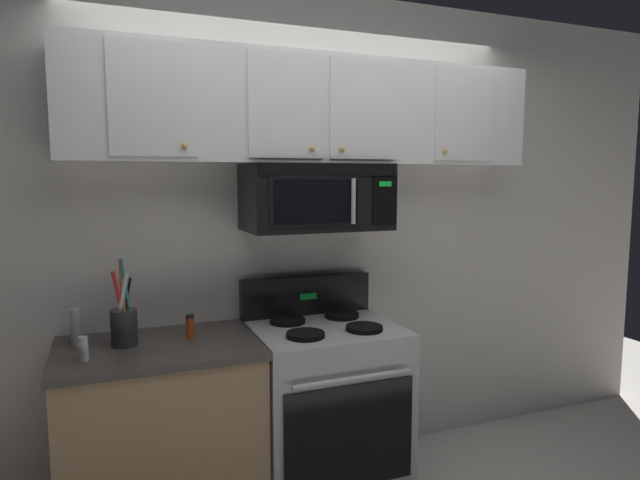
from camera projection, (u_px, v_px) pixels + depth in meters
name	position (u px, v px, depth m)	size (l,w,h in m)	color
back_wall	(301.00, 234.00, 3.13)	(5.20, 0.10, 2.70)	silver
stove_range	(325.00, 405.00, 2.89)	(0.76, 0.69, 1.12)	#B7BABF
over_range_microwave	(316.00, 197.00, 2.87)	(0.76, 0.43, 0.35)	black
upper_cabinets	(314.00, 111.00, 2.85)	(2.50, 0.36, 0.55)	silver
counter_segment	(162.00, 435.00, 2.59)	(0.93, 0.65, 0.90)	tan
utensil_crock_charcoal	(124.00, 322.00, 2.51)	(0.12, 0.12, 0.41)	#2D2D33
salt_shaker	(83.00, 349.00, 2.30)	(0.04, 0.04, 0.11)	white
pepper_mill	(76.00, 327.00, 2.50)	(0.05, 0.05, 0.17)	#B7B2A8
spice_jar	(190.00, 327.00, 2.62)	(0.04, 0.04, 0.12)	#C64C19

